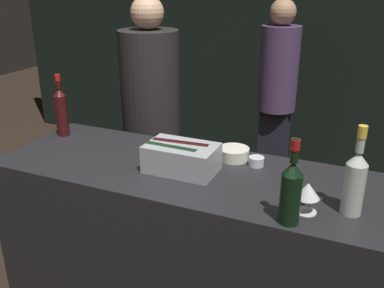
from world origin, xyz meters
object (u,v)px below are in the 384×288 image
Objects in this scene: bowl_white at (234,153)px; rose_wine_bottle at (355,180)px; red_wine_bottle_burgundy at (291,190)px; red_wine_bottle_tall at (61,110)px; candle_votive at (256,161)px; person_in_hoodie at (151,114)px; wine_glass at (308,192)px; ice_bin_with_bottles at (180,156)px; person_blond_tee at (278,89)px.

rose_wine_bottle is at bearing -28.65° from bowl_white.
rose_wine_bottle reaches higher than red_wine_bottle_burgundy.
candle_votive is at bearing 1.49° from red_wine_bottle_tall.
bowl_white is at bearing 151.35° from rose_wine_bottle.
red_wine_bottle_tall is 0.21× the size of person_in_hoodie.
red_wine_bottle_tall is at bearing -176.41° from bowl_white.
candle_votive is at bearing 119.12° from red_wine_bottle_burgundy.
wine_glass is 0.18m from rose_wine_bottle.
bowl_white is 1.22× the size of wine_glass.
person_in_hoodie reaches higher than ice_bin_with_bottles.
red_wine_bottle_tall is (-1.60, 0.26, 0.01)m from rose_wine_bottle.
red_wine_bottle_tall is at bearing 163.25° from red_wine_bottle_burgundy.
wine_glass is at bearing 64.44° from red_wine_bottle_burgundy.
wine_glass is (0.42, -0.38, 0.06)m from bowl_white.
red_wine_bottle_burgundy reaches higher than bowl_white.
red_wine_bottle_tall reaches higher than wine_glass.
red_wine_bottle_tall is 1.06× the size of red_wine_bottle_burgundy.
red_wine_bottle_tall is at bearing 167.49° from wine_glass.
person_in_hoodie is at bearing 142.58° from wine_glass.
red_wine_bottle_burgundy reaches higher than wine_glass.
wine_glass is 0.38× the size of red_wine_bottle_burgundy.
ice_bin_with_bottles reaches higher than bowl_white.
bowl_white is 0.68m from rose_wine_bottle.
ice_bin_with_bottles is 0.63m from wine_glass.
bowl_white is 0.58m from wine_glass.
bowl_white is 0.62m from red_wine_bottle_burgundy.
candle_votive is 1.06m from person_in_hoodie.
red_wine_bottle_tall is at bearing -166.23° from person_in_hoodie.
rose_wine_bottle is at bearing 21.77° from wine_glass.
person_blond_tee reaches higher than red_wine_bottle_burgundy.
wine_glass is (0.61, -0.15, 0.02)m from ice_bin_with_bottles.
bowl_white is at bearing 127.98° from red_wine_bottle_burgundy.
bowl_white is at bearing 3.59° from red_wine_bottle_tall.
bowl_white is 0.43× the size of red_wine_bottle_tall.
red_wine_bottle_tall reaches higher than bowl_white.
rose_wine_bottle is at bearing -6.63° from ice_bin_with_bottles.
person_blond_tee reaches higher than ice_bin_with_bottles.
ice_bin_with_bottles is 0.62m from red_wine_bottle_burgundy.
bowl_white is at bearing -87.82° from person_in_hoodie.
rose_wine_bottle reaches higher than red_wine_bottle_tall.
candle_votive is at bearing -124.33° from person_blond_tee.
rose_wine_bottle is (0.46, -0.29, 0.12)m from candle_votive.
red_wine_bottle_burgundy is at bearing -60.88° from candle_votive.
wine_glass is 0.07× the size of person_in_hoodie.
wine_glass is 1.48m from red_wine_bottle_tall.
candle_votive is at bearing 130.42° from wine_glass.
person_in_hoodie reaches higher than wine_glass.
rose_wine_bottle is 1.60m from person_in_hoodie.
rose_wine_bottle reaches higher than candle_votive.
person_in_hoodie is (-0.58, 0.76, -0.08)m from ice_bin_with_bottles.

